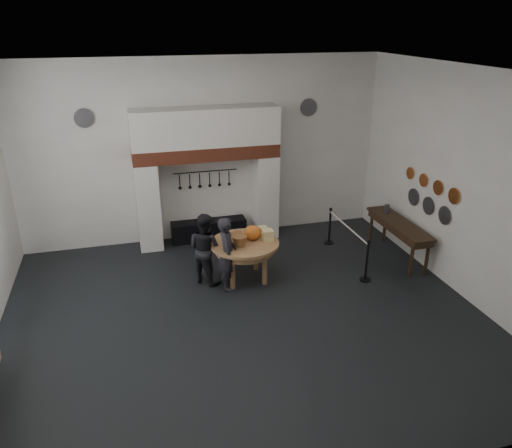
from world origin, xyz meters
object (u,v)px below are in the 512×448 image
object	(u,v)px
iron_range	(209,230)
side_table	(399,223)
visitor_near	(227,254)
barrier_post_near	(367,262)
barrier_post_far	(330,227)
visitor_far	(205,248)
work_table	(244,244)

from	to	relation	value
iron_range	side_table	size ratio (longest dim) A/B	0.86
visitor_near	barrier_post_near	size ratio (longest dim) A/B	1.77
barrier_post_near	barrier_post_far	world-z (taller)	same
side_table	barrier_post_near	xyz separation A→B (m)	(-1.22, -0.84, -0.42)
iron_range	barrier_post_far	size ratio (longest dim) A/B	2.11
visitor_far	barrier_post_far	distance (m)	3.55
visitor_near	visitor_far	distance (m)	0.57
visitor_near	barrier_post_far	bearing A→B (deg)	-53.66
barrier_post_far	side_table	bearing A→B (deg)	-43.61
visitor_far	side_table	size ratio (longest dim) A/B	0.71
iron_range	visitor_near	size ratio (longest dim) A/B	1.19
iron_range	visitor_near	xyz separation A→B (m)	(-0.07, -2.59, 0.55)
iron_range	visitor_near	distance (m)	2.64
iron_range	barrier_post_far	xyz separation A→B (m)	(2.88, -1.07, 0.20)
work_table	barrier_post_far	xyz separation A→B (m)	(2.51, 1.22, -0.39)
work_table	iron_range	bearing A→B (deg)	99.18
visitor_near	barrier_post_far	size ratio (longest dim) A/B	1.77
iron_range	side_table	bearing A→B (deg)	-28.62
iron_range	work_table	distance (m)	2.39
barrier_post_far	barrier_post_near	bearing A→B (deg)	-90.00
work_table	barrier_post_near	xyz separation A→B (m)	(2.51, -0.78, -0.39)
iron_range	visitor_far	bearing A→B (deg)	-102.18
work_table	visitor_near	distance (m)	0.53
visitor_near	barrier_post_far	xyz separation A→B (m)	(2.95, 1.51, -0.35)
visitor_near	barrier_post_near	distance (m)	3.01
iron_range	barrier_post_far	bearing A→B (deg)	-20.44
visitor_far	side_table	xyz separation A→B (m)	(4.57, -0.05, 0.09)
work_table	barrier_post_near	world-z (taller)	barrier_post_near
iron_range	work_table	bearing A→B (deg)	-80.82
visitor_near	side_table	distance (m)	4.19
visitor_far	barrier_post_near	bearing A→B (deg)	-145.79
visitor_near	barrier_post_near	world-z (taller)	visitor_near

